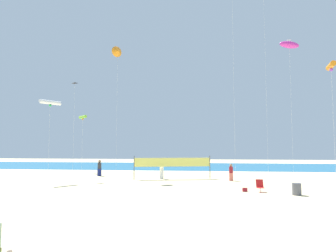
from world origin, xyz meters
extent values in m
plane|color=beige|center=(0.00, 0.00, 0.00)|extent=(120.00, 120.00, 0.00)
cube|color=#1E6B99|center=(0.00, 32.62, 0.00)|extent=(120.00, 20.00, 0.01)
sphere|color=beige|center=(-2.38, -10.46, 0.73)|extent=(0.14, 0.14, 0.14)
cube|color=navy|center=(-9.34, 14.59, 0.41)|extent=(0.40, 0.24, 0.83)
cylinder|color=#2D2D33|center=(-9.34, 14.59, 1.17)|extent=(0.42, 0.42, 0.69)
sphere|color=brown|center=(-9.34, 14.59, 1.67)|extent=(0.31, 0.31, 0.31)
cube|color=#EA7260|center=(5.16, 11.56, 0.38)|extent=(0.36, 0.22, 0.76)
cylinder|color=maroon|center=(5.16, 11.56, 1.07)|extent=(0.38, 0.38, 0.62)
sphere|color=#997051|center=(5.16, 11.56, 1.52)|extent=(0.28, 0.28, 0.28)
cube|color=white|center=(-1.86, 12.55, 0.39)|extent=(0.38, 0.23, 0.79)
cylinder|color=white|center=(-1.86, 12.55, 1.11)|extent=(0.39, 0.39, 0.65)
sphere|color=beige|center=(-1.86, 12.55, 1.58)|extent=(0.29, 0.29, 0.29)
cube|color=red|center=(6.57, 4.64, 0.32)|extent=(0.52, 0.48, 0.03)
cube|color=red|center=(6.57, 4.93, 0.60)|extent=(0.52, 0.23, 0.57)
cylinder|color=silver|center=(6.57, 4.49, 0.16)|extent=(0.03, 0.03, 0.32)
cylinder|color=silver|center=(6.57, 4.78, 0.16)|extent=(0.03, 0.03, 0.32)
cylinder|color=#595960|center=(8.78, 3.60, 0.41)|extent=(0.60, 0.60, 0.82)
cylinder|color=#4C4C51|center=(-4.54, 11.45, 1.20)|extent=(0.08, 0.08, 2.40)
cylinder|color=#4C4C51|center=(3.16, 13.29, 1.20)|extent=(0.08, 0.08, 2.40)
cube|color=#EAE566|center=(-0.69, 12.37, 1.73)|extent=(7.70, 1.86, 0.90)
cube|color=maroon|center=(5.46, 4.75, 0.14)|extent=(0.35, 0.18, 0.28)
cylinder|color=silver|center=(-11.56, 12.47, 5.16)|extent=(0.01, 0.01, 10.32)
pyramid|color=black|center=(-11.56, 12.44, 10.39)|extent=(0.61, 0.62, 0.37)
cylinder|color=silver|center=(12.18, 5.49, 4.75)|extent=(0.01, 0.01, 9.49)
cylinder|color=orange|center=(12.18, 5.49, 9.49)|extent=(0.66, 1.44, 0.43)
sphere|color=purple|center=(12.18, 5.49, 9.18)|extent=(0.26, 0.26, 0.26)
cylinder|color=silver|center=(-7.08, 13.61, 7.09)|extent=(0.01, 0.01, 14.18)
cone|color=orange|center=(-7.08, 13.61, 14.18)|extent=(1.23, 1.21, 1.24)
cylinder|color=silver|center=(11.75, 13.94, 7.12)|extent=(0.01, 0.01, 14.24)
ellipsoid|color=#D833A5|center=(11.75, 13.94, 14.24)|extent=(2.26, 1.06, 0.97)
cube|color=white|center=(11.75, 13.94, 14.55)|extent=(0.42, 0.06, 0.53)
cylinder|color=silver|center=(5.27, 8.96, 8.97)|extent=(0.01, 0.01, 17.94)
cylinder|color=silver|center=(-13.72, 19.75, 3.69)|extent=(0.01, 0.01, 7.39)
cylinder|color=#8CD833|center=(-13.72, 19.75, 7.39)|extent=(1.60, 1.56, 0.39)
sphere|color=orange|center=(-13.72, 19.75, 7.09)|extent=(0.24, 0.24, 0.24)
cylinder|color=silver|center=(-12.64, 9.40, 3.87)|extent=(0.01, 0.01, 7.74)
cylinder|color=white|center=(-12.64, 9.40, 7.74)|extent=(1.55, 2.00, 0.40)
sphere|color=green|center=(-12.64, 9.40, 7.44)|extent=(0.24, 0.24, 0.24)
cylinder|color=silver|center=(9.27, 14.14, 10.19)|extent=(0.01, 0.01, 20.37)
camera|label=1|loc=(2.29, -17.09, 3.28)|focal=30.40mm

